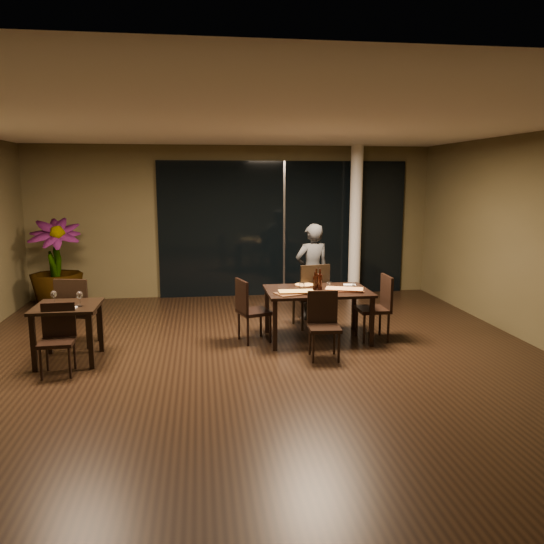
% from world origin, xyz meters
% --- Properties ---
extents(ground, '(8.00, 8.00, 0.00)m').
position_xyz_m(ground, '(0.00, 0.00, 0.00)').
color(ground, black).
rests_on(ground, ground).
extents(wall_back, '(8.00, 0.10, 3.00)m').
position_xyz_m(wall_back, '(0.00, 4.05, 1.50)').
color(wall_back, '#453E24').
rests_on(wall_back, ground).
extents(wall_front, '(8.00, 0.10, 3.00)m').
position_xyz_m(wall_front, '(0.00, -4.05, 1.50)').
color(wall_front, '#453E24').
rests_on(wall_front, ground).
extents(ceiling, '(8.00, 8.00, 0.04)m').
position_xyz_m(ceiling, '(0.00, 0.00, 3.02)').
color(ceiling, white).
rests_on(ceiling, wall_back).
extents(window_panel, '(5.00, 0.06, 2.70)m').
position_xyz_m(window_panel, '(1.00, 3.96, 1.35)').
color(window_panel, black).
rests_on(window_panel, ground).
extents(column, '(0.24, 0.24, 3.00)m').
position_xyz_m(column, '(2.40, 3.65, 1.50)').
color(column, white).
rests_on(column, ground).
extents(main_table, '(1.50, 1.00, 0.75)m').
position_xyz_m(main_table, '(1.00, 0.80, 0.68)').
color(main_table, black).
rests_on(main_table, ground).
extents(side_table, '(0.80, 0.80, 0.75)m').
position_xyz_m(side_table, '(-2.40, 0.30, 0.62)').
color(side_table, black).
rests_on(side_table, ground).
extents(chair_main_far, '(0.56, 0.56, 1.04)m').
position_xyz_m(chair_main_far, '(1.05, 1.41, 0.58)').
color(chair_main_far, black).
rests_on(chair_main_far, ground).
extents(chair_main_near, '(0.44, 0.44, 0.88)m').
position_xyz_m(chair_main_near, '(0.91, 0.03, 0.49)').
color(chair_main_near, black).
rests_on(chair_main_near, ground).
extents(chair_main_left, '(0.54, 0.54, 0.93)m').
position_xyz_m(chair_main_left, '(-0.00, 0.81, 0.52)').
color(chair_main_left, black).
rests_on(chair_main_left, ground).
extents(chair_main_right, '(0.44, 0.44, 0.96)m').
position_xyz_m(chair_main_right, '(1.90, 0.69, 0.53)').
color(chair_main_right, black).
rests_on(chair_main_right, ground).
extents(chair_side_far, '(0.55, 0.55, 1.00)m').
position_xyz_m(chair_side_far, '(-2.43, 0.91, 0.56)').
color(chair_side_far, black).
rests_on(chair_side_far, ground).
extents(chair_side_near, '(0.42, 0.42, 0.86)m').
position_xyz_m(chair_side_near, '(-2.43, -0.12, 0.48)').
color(chair_side_near, black).
rests_on(chair_side_near, ground).
extents(diner, '(0.61, 0.47, 1.62)m').
position_xyz_m(diner, '(1.16, 1.95, 0.81)').
color(diner, '#2A2C2F').
rests_on(diner, ground).
extents(potted_plant, '(1.05, 1.05, 1.64)m').
position_xyz_m(potted_plant, '(-3.27, 3.23, 0.82)').
color(potted_plant, '#1F4D19').
rests_on(potted_plant, ground).
extents(pizza_board_left, '(0.65, 0.48, 0.01)m').
position_xyz_m(pizza_board_left, '(0.65, 0.59, 0.76)').
color(pizza_board_left, '#432715').
rests_on(pizza_board_left, main_table).
extents(pizza_board_right, '(0.59, 0.37, 0.01)m').
position_xyz_m(pizza_board_right, '(1.37, 0.67, 0.76)').
color(pizza_board_right, '#4A2718').
rests_on(pizza_board_right, main_table).
extents(oblong_pizza_left, '(0.48, 0.24, 0.02)m').
position_xyz_m(oblong_pizza_left, '(0.65, 0.59, 0.77)').
color(oblong_pizza_left, maroon).
rests_on(oblong_pizza_left, pizza_board_left).
extents(oblong_pizza_right, '(0.56, 0.39, 0.02)m').
position_xyz_m(oblong_pizza_right, '(1.37, 0.67, 0.77)').
color(oblong_pizza_right, maroon).
rests_on(oblong_pizza_right, pizza_board_right).
extents(round_pizza, '(0.28, 0.28, 0.01)m').
position_xyz_m(round_pizza, '(0.87, 1.12, 0.76)').
color(round_pizza, red).
rests_on(round_pizza, main_table).
extents(bottle_a, '(0.06, 0.06, 0.26)m').
position_xyz_m(bottle_a, '(0.96, 0.81, 0.88)').
color(bottle_a, black).
rests_on(bottle_a, main_table).
extents(bottle_b, '(0.07, 0.07, 0.31)m').
position_xyz_m(bottle_b, '(1.03, 0.80, 0.91)').
color(bottle_b, black).
rests_on(bottle_b, main_table).
extents(bottle_c, '(0.07, 0.07, 0.30)m').
position_xyz_m(bottle_c, '(1.01, 0.91, 0.90)').
color(bottle_c, black).
rests_on(bottle_c, main_table).
extents(tumbler_left, '(0.08, 0.08, 0.09)m').
position_xyz_m(tumbler_left, '(0.79, 0.90, 0.80)').
color(tumbler_left, white).
rests_on(tumbler_left, main_table).
extents(tumbler_right, '(0.07, 0.07, 0.08)m').
position_xyz_m(tumbler_right, '(1.21, 0.93, 0.79)').
color(tumbler_right, white).
rests_on(tumbler_right, main_table).
extents(napkin_near, '(0.20, 0.16, 0.01)m').
position_xyz_m(napkin_near, '(1.54, 0.69, 0.76)').
color(napkin_near, silver).
rests_on(napkin_near, main_table).
extents(napkin_far, '(0.20, 0.13, 0.01)m').
position_xyz_m(napkin_far, '(1.55, 1.05, 0.76)').
color(napkin_far, white).
rests_on(napkin_far, main_table).
extents(wine_glass_a, '(0.08, 0.08, 0.17)m').
position_xyz_m(wine_glass_a, '(-2.57, 0.36, 0.84)').
color(wine_glass_a, white).
rests_on(wine_glass_a, side_table).
extents(wine_glass_b, '(0.08, 0.08, 0.18)m').
position_xyz_m(wine_glass_b, '(-2.22, 0.21, 0.84)').
color(wine_glass_b, white).
rests_on(wine_glass_b, side_table).
extents(side_napkin, '(0.21, 0.16, 0.01)m').
position_xyz_m(side_napkin, '(-2.33, 0.12, 0.76)').
color(side_napkin, white).
rests_on(side_napkin, side_table).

